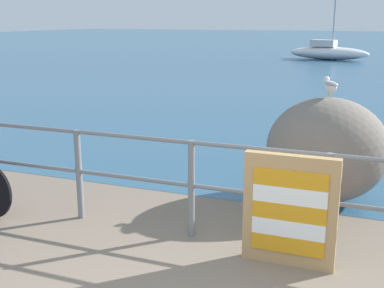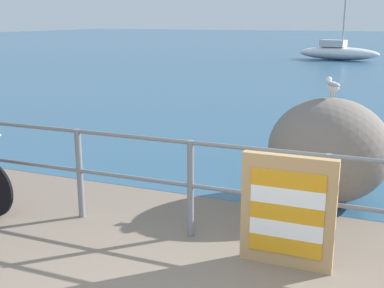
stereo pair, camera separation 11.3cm
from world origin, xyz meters
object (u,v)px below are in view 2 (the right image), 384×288
Objects in this scene: folded_deckchair_stack at (287,212)px; breakwater_boulder_main at (329,150)px; seagull at (333,86)px; sailboat at (338,52)px.

breakwater_boulder_main is (0.12, 1.85, 0.12)m from folded_deckchair_stack.
folded_deckchair_stack is 0.71× the size of breakwater_boulder_main.
seagull is at bearing 86.68° from folded_deckchair_stack.
seagull reaches higher than folded_deckchair_stack.
sailboat reaches higher than folded_deckchair_stack.
sailboat reaches higher than breakwater_boulder_main.
seagull is 22.15m from sailboat.
seagull reaches higher than breakwater_boulder_main.
folded_deckchair_stack is at bearing -72.82° from sailboat.
seagull is (0.11, 1.92, 0.90)m from folded_deckchair_stack.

